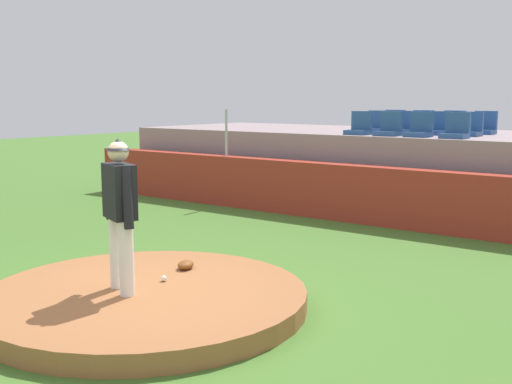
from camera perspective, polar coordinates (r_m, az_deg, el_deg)
The scene contains 20 objects.
ground_plane at distance 7.65m, azimuth -9.97°, elevation -10.36°, with size 60.00×60.00×0.00m, color #46732A.
pitchers_mound at distance 7.61m, azimuth -10.00°, elevation -9.54°, with size 3.80×3.80×0.23m, color #A06238.
pitcher at distance 7.32m, azimuth -12.25°, elevation -1.07°, with size 0.74×0.43×1.78m.
baseball at distance 7.86m, azimuth -8.36°, elevation -7.76°, with size 0.07×0.07×0.07m, color white.
fielding_glove at distance 8.37m, azimuth -6.40°, elevation -6.57°, with size 0.30×0.20×0.11m, color brown.
brick_barrier at distance 12.48m, azimuth 11.17°, elevation -0.35°, with size 15.82×0.40×1.14m, color #A53223.
fence_post_left at distance 14.46m, azimuth -2.71°, elevation 5.38°, with size 0.06×0.06×1.07m, color silver.
bleacher_platform at distance 14.91m, azimuth 15.70°, elevation 1.96°, with size 14.67×4.34×1.68m, color gray.
stadium_chair_0 at distance 13.77m, azimuth 9.38°, elevation 5.82°, with size 0.48×0.44×0.50m.
stadium_chair_1 at distance 13.44m, azimuth 11.99°, elevation 5.68°, with size 0.48×0.44×0.50m.
stadium_chair_2 at distance 13.20m, azimuth 14.63°, elevation 5.55°, with size 0.48×0.44×0.50m.
stadium_chair_3 at distance 12.91m, azimuth 17.67°, elevation 5.36°, with size 0.48×0.44×0.50m.
stadium_chair_4 at distance 14.55m, azimuth 10.85°, elevation 5.91°, with size 0.48×0.44×0.50m.
stadium_chair_5 at distance 14.29m, azimuth 13.61°, elevation 5.79°, with size 0.48×0.44×0.50m.
stadium_chair_6 at distance 14.02m, azimuth 16.19°, elevation 5.64°, with size 0.48×0.44×0.50m.
stadium_chair_7 at distance 13.76m, azimuth 18.80°, elevation 5.48°, with size 0.48×0.44×0.50m.
stadium_chair_8 at distance 15.41m, azimuth 12.34°, elevation 6.01°, with size 0.48×0.44×0.50m.
stadium_chair_9 at distance 15.09m, azimuth 14.79°, elevation 5.87°, with size 0.48×0.44×0.50m.
stadium_chair_10 at distance 14.88m, azimuth 17.43°, elevation 5.73°, with size 0.48×0.44×0.50m.
stadium_chair_11 at distance 14.64m, azimuth 19.99°, elevation 5.57°, with size 0.48×0.44×0.50m.
Camera 1 is at (5.31, -4.93, 2.45)m, focal length 44.09 mm.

